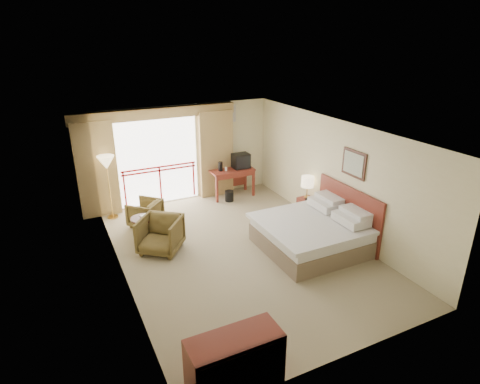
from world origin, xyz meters
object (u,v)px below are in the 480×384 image
armchair_near (162,251)px  side_table (143,225)px  nightstand (307,209)px  table_lamp (308,182)px  tv (241,161)px  bed (313,233)px  armchair_far (146,225)px  dresser (235,363)px  floor_lamp (106,165)px  wastebasket (229,196)px  desk (231,175)px

armchair_near → side_table: side_table is taller
nightstand → table_lamp: 0.72m
tv → bed: bearing=-73.7°
tv → armchair_far: bearing=-149.1°
bed → table_lamp: size_ratio=3.72×
dresser → nightstand: bearing=47.3°
floor_lamp → table_lamp: bearing=-26.2°
armchair_far → floor_lamp: bearing=-95.7°
nightstand → tv: (-0.80, 2.25, 0.77)m
floor_lamp → wastebasket: bearing=-6.1°
armchair_near → desk: bearing=78.0°
armchair_far → armchair_near: 1.43m
wastebasket → armchair_far: armchair_far is taller
armchair_far → dresser: 5.51m
armchair_near → armchair_far: bearing=128.1°
dresser → armchair_near: bearing=90.3°
nightstand → side_table: size_ratio=0.93×
side_table → armchair_near: bearing=-69.6°
desk → wastebasket: (-0.23, -0.38, -0.49)m
bed → side_table: size_ratio=3.65×
table_lamp → wastebasket: table_lamp is taller
wastebasket → armchair_far: (-2.53, -0.48, -0.15)m
desk → floor_lamp: size_ratio=0.76×
desk → table_lamp: bearing=-68.6°
table_lamp → armchair_near: table_lamp is taller
armchair_far → desk: bearing=152.0°
table_lamp → tv: (-0.80, 2.20, 0.05)m
nightstand → tv: 2.51m
armchair_near → floor_lamp: floor_lamp is taller
wastebasket → tv: bearing=31.1°
armchair_near → side_table: 0.77m
tv → floor_lamp: size_ratio=0.28×
wastebasket → armchair_near: size_ratio=0.35×
desk → tv: (0.30, -0.06, 0.39)m
dresser → tv: bearing=65.1°
bed → table_lamp: 1.72m
nightstand → wastebasket: bearing=122.8°
armchair_near → bed: bearing=14.3°
bed → table_lamp: table_lamp is taller
tv → armchair_far: size_ratio=0.66×
wastebasket → side_table: (-2.77, -1.29, 0.24)m
nightstand → table_lamp: table_lamp is taller
desk → side_table: desk is taller
tv → floor_lamp: (-3.73, 0.02, 0.40)m
armchair_far → floor_lamp: floor_lamp is taller
bed → nightstand: bed is taller
bed → floor_lamp: floor_lamp is taller
desk → floor_lamp: 3.52m
desk → dresser: (-2.89, -6.35, -0.22)m
nightstand → wastebasket: 2.35m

